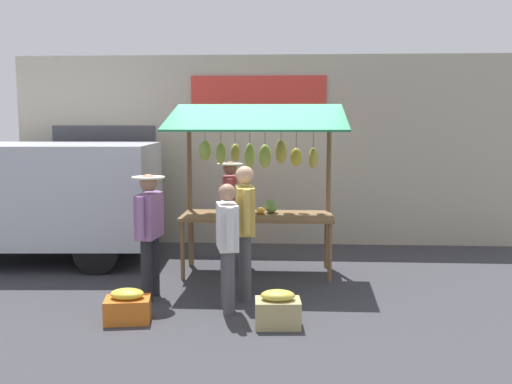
# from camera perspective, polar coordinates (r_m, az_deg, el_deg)

# --- Properties ---
(ground_plane) EXTENTS (40.00, 40.00, 0.00)m
(ground_plane) POSITION_cam_1_polar(r_m,az_deg,el_deg) (8.75, 0.11, -7.90)
(ground_plane) COLOR #38383D
(street_backdrop) EXTENTS (9.00, 0.30, 3.40)m
(street_backdrop) POSITION_cam_1_polar(r_m,az_deg,el_deg) (10.66, 0.44, 4.06)
(street_backdrop) COLOR #B2A893
(street_backdrop) RESTS_ON ground
(market_stall) EXTENTS (2.50, 1.46, 2.50)m
(market_stall) POSITION_cam_1_polar(r_m,az_deg,el_deg) (8.55, 0.21, 2.38)
(market_stall) COLOR brown
(market_stall) RESTS_ON ground
(vendor_with_sunhat) EXTENTS (0.42, 0.69, 1.61)m
(vendor_with_sunhat) POSITION_cam_1_polar(r_m,az_deg,el_deg) (9.33, -2.54, -1.05)
(vendor_with_sunhat) COLOR #4C4C51
(vendor_with_sunhat) RESTS_ON ground
(shopper_with_shopping_bag) EXTENTS (0.31, 0.65, 1.52)m
(shopper_with_shopping_bag) POSITION_cam_1_polar(r_m,az_deg,el_deg) (6.89, -2.81, -4.63)
(shopper_with_shopping_bag) COLOR #4C4C51
(shopper_with_shopping_bag) RESTS_ON ground
(shopper_in_striped_shirt) EXTENTS (0.41, 0.68, 1.59)m
(shopper_in_striped_shirt) POSITION_cam_1_polar(r_m,az_deg,el_deg) (7.47, -10.36, -3.29)
(shopper_in_striped_shirt) COLOR #232328
(shopper_in_striped_shirt) RESTS_ON ground
(shopper_with_ponytail) EXTENTS (0.29, 0.71, 1.69)m
(shopper_with_ponytail) POSITION_cam_1_polar(r_m,az_deg,el_deg) (7.37, -1.10, -2.91)
(shopper_with_ponytail) COLOR #4C4C51
(shopper_with_ponytail) RESTS_ON ground
(parked_van) EXTENTS (4.50, 2.10, 1.88)m
(parked_van) POSITION_cam_1_polar(r_m,az_deg,el_deg) (10.13, -23.26, 0.04)
(parked_van) COLOR silver
(parked_van) RESTS_ON ground
(produce_crate_near) EXTENTS (0.55, 0.44, 0.38)m
(produce_crate_near) POSITION_cam_1_polar(r_m,az_deg,el_deg) (6.85, -12.42, -10.86)
(produce_crate_near) COLOR #D1661E
(produce_crate_near) RESTS_ON ground
(produce_crate_side) EXTENTS (0.52, 0.37, 0.41)m
(produce_crate_side) POSITION_cam_1_polar(r_m,az_deg,el_deg) (6.55, 2.14, -11.41)
(produce_crate_side) COLOR tan
(produce_crate_side) RESTS_ON ground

